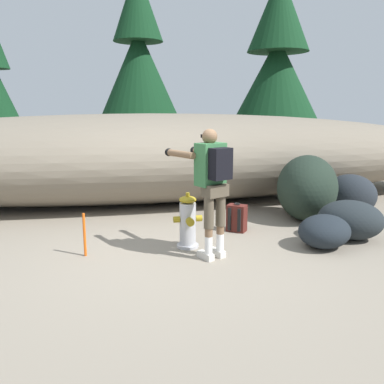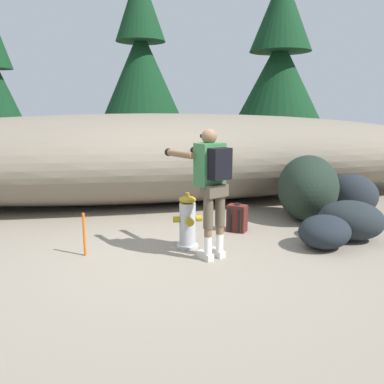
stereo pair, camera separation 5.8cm
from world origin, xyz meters
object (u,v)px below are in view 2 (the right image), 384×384
object	(u,v)px
boulder_outlier	(352,195)
survey_stake	(84,234)
utility_worker	(210,177)
spare_backpack	(237,218)
boulder_small	(325,232)
boulder_large	(308,188)
boulder_mid	(351,220)
fire_hydrant	(188,222)

from	to	relation	value
boulder_outlier	survey_stake	xyz separation A→B (m)	(-4.76, -1.21, -0.09)
boulder_outlier	survey_stake	distance (m)	4.92
utility_worker	spare_backpack	world-z (taller)	utility_worker
boulder_small	spare_backpack	bearing A→B (deg)	133.81
spare_backpack	utility_worker	bearing A→B (deg)	-175.54
utility_worker	boulder_large	world-z (taller)	utility_worker
boulder_mid	boulder_small	world-z (taller)	boulder_mid
utility_worker	boulder_outlier	size ratio (longest dim) A/B	1.82
boulder_large	boulder_mid	size ratio (longest dim) A/B	1.45
boulder_large	boulder_small	world-z (taller)	boulder_large
utility_worker	boulder_small	bearing A→B (deg)	-113.53
fire_hydrant	boulder_mid	distance (m)	2.52
boulder_small	survey_stake	distance (m)	3.39
boulder_small	survey_stake	size ratio (longest dim) A/B	1.38
utility_worker	survey_stake	distance (m)	1.88
boulder_large	survey_stake	size ratio (longest dim) A/B	2.36
boulder_mid	spare_backpack	bearing A→B (deg)	154.22
boulder_mid	boulder_small	distance (m)	0.65
spare_backpack	boulder_small	size ratio (longest dim) A/B	0.57
fire_hydrant	boulder_outlier	bearing A→B (deg)	18.95
fire_hydrant	boulder_mid	world-z (taller)	fire_hydrant
fire_hydrant	boulder_mid	xyz separation A→B (m)	(2.51, -0.14, -0.07)
boulder_small	boulder_outlier	xyz separation A→B (m)	(1.39, 1.55, 0.15)
utility_worker	spare_backpack	size ratio (longest dim) A/B	3.66
boulder_mid	boulder_small	bearing A→B (deg)	-155.16
fire_hydrant	utility_worker	size ratio (longest dim) A/B	0.47
boulder_small	survey_stake	bearing A→B (deg)	174.17
fire_hydrant	boulder_small	distance (m)	1.98
utility_worker	boulder_mid	distance (m)	2.45
fire_hydrant	utility_worker	xyz separation A→B (m)	(0.22, -0.46, 0.73)
boulder_outlier	boulder_large	bearing A→B (deg)	-174.55
boulder_small	fire_hydrant	bearing A→B (deg)	167.95
boulder_small	boulder_outlier	bearing A→B (deg)	48.07
spare_backpack	survey_stake	bearing A→B (deg)	144.48
fire_hydrant	survey_stake	world-z (taller)	fire_hydrant
fire_hydrant	boulder_large	world-z (taller)	boulder_large
boulder_large	boulder_outlier	xyz separation A→B (m)	(0.93, 0.09, -0.19)
spare_backpack	boulder_large	size ratio (longest dim) A/B	0.33
boulder_large	survey_stake	world-z (taller)	boulder_large
boulder_mid	boulder_outlier	world-z (taller)	boulder_outlier
boulder_small	boulder_outlier	size ratio (longest dim) A/B	0.87
boulder_large	boulder_outlier	world-z (taller)	boulder_large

